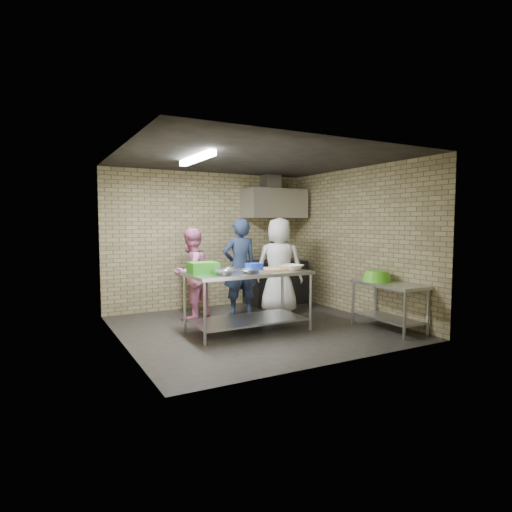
% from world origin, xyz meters
% --- Properties ---
extents(floor, '(4.20, 4.20, 0.00)m').
position_xyz_m(floor, '(0.00, 0.00, 0.00)').
color(floor, black).
rests_on(floor, ground).
extents(ceiling, '(4.20, 4.20, 0.00)m').
position_xyz_m(ceiling, '(0.00, 0.00, 2.70)').
color(ceiling, black).
rests_on(ceiling, ground).
extents(back_wall, '(4.20, 0.06, 2.70)m').
position_xyz_m(back_wall, '(0.00, 2.00, 1.35)').
color(back_wall, tan).
rests_on(back_wall, ground).
extents(front_wall, '(4.20, 0.06, 2.70)m').
position_xyz_m(front_wall, '(0.00, -2.00, 1.35)').
color(front_wall, tan).
rests_on(front_wall, ground).
extents(left_wall, '(0.06, 4.00, 2.70)m').
position_xyz_m(left_wall, '(-2.10, 0.00, 1.35)').
color(left_wall, tan).
rests_on(left_wall, ground).
extents(right_wall, '(0.06, 4.00, 2.70)m').
position_xyz_m(right_wall, '(2.10, 0.00, 1.35)').
color(right_wall, tan).
rests_on(right_wall, ground).
extents(prep_table, '(1.88, 0.94, 0.94)m').
position_xyz_m(prep_table, '(-0.22, -0.13, 0.47)').
color(prep_table, '#BABDC2').
rests_on(prep_table, floor).
extents(side_counter, '(0.60, 1.20, 0.75)m').
position_xyz_m(side_counter, '(1.80, -1.10, 0.38)').
color(side_counter, silver).
rests_on(side_counter, floor).
extents(stove, '(1.20, 0.70, 0.90)m').
position_xyz_m(stove, '(1.35, 1.65, 0.45)').
color(stove, black).
rests_on(stove, floor).
extents(range_hood, '(1.30, 0.60, 0.60)m').
position_xyz_m(range_hood, '(1.35, 1.70, 2.10)').
color(range_hood, silver).
rests_on(range_hood, back_wall).
extents(hood_duct, '(0.35, 0.30, 0.30)m').
position_xyz_m(hood_duct, '(1.35, 1.85, 2.55)').
color(hood_duct, '#A5A8AD').
rests_on(hood_duct, back_wall).
extents(wall_shelf, '(0.80, 0.20, 0.04)m').
position_xyz_m(wall_shelf, '(1.65, 1.89, 1.92)').
color(wall_shelf, '#3F2B19').
rests_on(wall_shelf, back_wall).
extents(fluorescent_fixture, '(0.10, 1.25, 0.08)m').
position_xyz_m(fluorescent_fixture, '(-1.00, 0.00, 2.64)').
color(fluorescent_fixture, white).
rests_on(fluorescent_fixture, ceiling).
extents(green_crate, '(0.42, 0.31, 0.17)m').
position_xyz_m(green_crate, '(-0.92, -0.01, 1.03)').
color(green_crate, green).
rests_on(green_crate, prep_table).
extents(blue_tub, '(0.21, 0.21, 0.14)m').
position_xyz_m(blue_tub, '(-0.17, -0.23, 1.01)').
color(blue_tub, '#1938C0').
rests_on(blue_tub, prep_table).
extents(cutting_board, '(0.58, 0.44, 0.03)m').
position_xyz_m(cutting_board, '(0.13, -0.15, 0.96)').
color(cutting_board, '#DAB47E').
rests_on(cutting_board, prep_table).
extents(mixing_bowl_a, '(0.35, 0.35, 0.07)m').
position_xyz_m(mixing_bowl_a, '(-0.72, -0.33, 0.98)').
color(mixing_bowl_a, silver).
rests_on(mixing_bowl_a, prep_table).
extents(mixing_bowl_b, '(0.27, 0.27, 0.07)m').
position_xyz_m(mixing_bowl_b, '(-0.52, -0.08, 0.98)').
color(mixing_bowl_b, '#B4B7BB').
rests_on(mixing_bowl_b, prep_table).
extents(mixing_bowl_c, '(0.32, 0.32, 0.07)m').
position_xyz_m(mixing_bowl_c, '(-0.32, -0.35, 0.98)').
color(mixing_bowl_c, '#B6B8BE').
rests_on(mixing_bowl_c, prep_table).
extents(ceramic_bowl, '(0.43, 0.43, 0.09)m').
position_xyz_m(ceramic_bowl, '(0.48, -0.28, 0.99)').
color(ceramic_bowl, beige).
rests_on(ceramic_bowl, prep_table).
extents(green_basin, '(0.46, 0.46, 0.17)m').
position_xyz_m(green_basin, '(1.78, -0.85, 0.83)').
color(green_basin, '#59C626').
rests_on(green_basin, side_counter).
extents(bottle_red, '(0.07, 0.07, 0.18)m').
position_xyz_m(bottle_red, '(1.40, 1.89, 2.03)').
color(bottle_red, '#B22619').
rests_on(bottle_red, wall_shelf).
extents(bottle_green, '(0.06, 0.06, 0.15)m').
position_xyz_m(bottle_green, '(1.80, 1.89, 2.02)').
color(bottle_green, green).
rests_on(bottle_green, wall_shelf).
extents(man_navy, '(0.69, 0.49, 1.78)m').
position_xyz_m(man_navy, '(0.19, 0.99, 0.89)').
color(man_navy, '#161B37').
rests_on(man_navy, floor).
extents(woman_pink, '(0.98, 0.92, 1.61)m').
position_xyz_m(woman_pink, '(-0.71, 1.12, 0.81)').
color(woman_pink, '#CC6C94').
rests_on(woman_pink, floor).
extents(woman_white, '(1.04, 0.99, 1.79)m').
position_xyz_m(woman_white, '(0.92, 0.79, 0.90)').
color(woman_white, silver).
rests_on(woman_white, floor).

